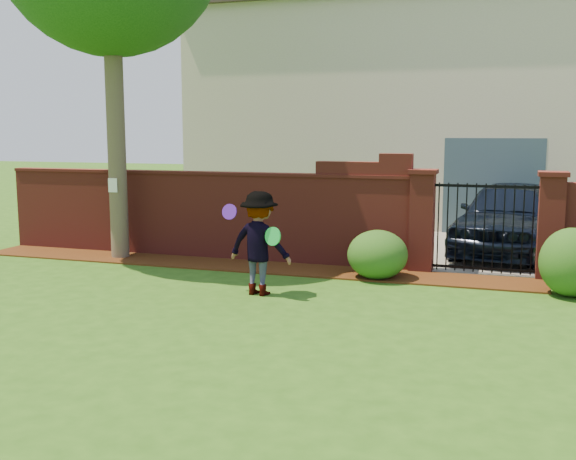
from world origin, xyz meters
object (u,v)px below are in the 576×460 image
(car, at_px, (508,218))
(frisbee_purple, at_px, (230,212))
(man, at_px, (258,244))
(frisbee_green, at_px, (273,236))

(car, xyz_separation_m, frisbee_purple, (-4.12, -4.97, 0.54))
(car, distance_m, frisbee_purple, 6.48)
(man, distance_m, frisbee_green, 0.41)
(man, relative_size, frisbee_green, 5.71)
(car, relative_size, man, 2.79)
(car, xyz_separation_m, frisbee_green, (-3.37, -5.05, 0.20))
(man, xyz_separation_m, frisbee_green, (0.32, -0.20, 0.16))
(frisbee_purple, distance_m, frisbee_green, 0.82)
(car, bearing_deg, frisbee_purple, -119.31)
(car, height_order, man, man)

